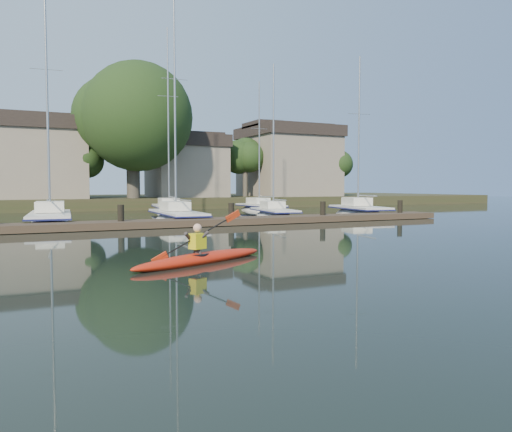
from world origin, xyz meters
name	(u,v)px	position (x,y,z in m)	size (l,w,h in m)	color
ground	(327,264)	(0.00, 0.00, 0.00)	(160.00, 160.00, 0.00)	black
kayak	(201,256)	(-3.06, 1.69, 0.19)	(4.66, 2.61, 1.55)	red
dock	(179,223)	(0.00, 14.00, 0.20)	(34.00, 2.00, 1.80)	#453527
sailboat_1	(50,228)	(-6.07, 18.33, -0.20)	(2.96, 9.16, 14.73)	silver
sailboat_2	(177,224)	(1.05, 17.88, -0.18)	(2.43, 8.97, 14.72)	silver
sailboat_3	(274,219)	(8.32, 19.05, -0.17)	(3.07, 7.42, 11.62)	silver
sailboat_4	(359,218)	(14.71, 17.95, -0.21)	(3.66, 7.83, 12.82)	silver
sailboat_6	(170,216)	(3.04, 26.59, -0.18)	(3.40, 9.99, 15.58)	silver
sailboat_7	(260,213)	(10.91, 26.56, -0.18)	(2.04, 7.53, 12.11)	silver
shore	(118,175)	(1.61, 40.29, 3.23)	(90.00, 25.25, 12.75)	#2A341A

